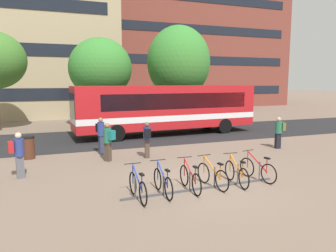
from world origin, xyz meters
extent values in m
plane|color=#7A6656|center=(0.00, 0.00, 0.00)|extent=(200.00, 200.00, 0.00)
cube|color=#232326|center=(0.00, 10.17, 0.00)|extent=(80.00, 7.20, 0.01)
cube|color=red|center=(2.34, 10.17, 1.85)|extent=(12.13, 3.23, 2.70)
cube|color=white|center=(2.34, 10.17, 1.20)|extent=(12.15, 3.25, 0.36)
cube|color=black|center=(-3.10, 9.86, 2.98)|extent=(1.13, 2.35, 0.40)
cube|color=black|center=(-3.63, 9.83, 2.12)|extent=(0.20, 2.19, 1.40)
cube|color=black|center=(2.71, 8.94, 2.25)|extent=(9.83, 0.62, 0.97)
cube|color=black|center=(2.57, 11.43, 2.25)|extent=(9.83, 0.62, 0.97)
cylinder|color=black|center=(-1.31, 8.80, 0.50)|extent=(1.02, 0.36, 1.00)
cylinder|color=black|center=(-1.44, 11.11, 0.50)|extent=(1.02, 0.36, 1.00)
cylinder|color=black|center=(6.12, 9.23, 0.50)|extent=(1.02, 0.36, 1.00)
cylinder|color=black|center=(5.99, 11.53, 0.50)|extent=(1.02, 0.36, 1.00)
cube|color=#47474C|center=(-0.39, -0.44, 0.03)|extent=(5.42, 0.26, 0.06)
cylinder|color=#47474C|center=(-2.65, -0.52, 0.35)|extent=(0.04, 0.04, 0.70)
cylinder|color=#47474C|center=(-1.75, -0.49, 0.35)|extent=(0.04, 0.04, 0.70)
cylinder|color=#47474C|center=(-0.84, -0.46, 0.35)|extent=(0.04, 0.04, 0.70)
cylinder|color=#47474C|center=(0.06, -0.43, 0.35)|extent=(0.04, 0.04, 0.70)
cylinder|color=#47474C|center=(0.96, -0.40, 0.35)|extent=(0.04, 0.04, 0.70)
cylinder|color=#47474C|center=(1.87, -0.37, 0.35)|extent=(0.04, 0.04, 0.70)
torus|color=black|center=(-2.61, -0.09, 0.35)|extent=(0.07, 0.71, 0.70)
torus|color=black|center=(-2.57, -1.11, 0.35)|extent=(0.07, 0.71, 0.70)
cube|color=#1E3DB2|center=(-2.59, -0.58, 0.67)|extent=(0.06, 0.92, 0.58)
cylinder|color=#1E3DB2|center=(-2.58, -1.01, 0.62)|extent=(0.03, 0.03, 0.55)
cube|color=black|center=(-2.58, -1.01, 0.88)|extent=(0.11, 0.22, 0.05)
cylinder|color=#1E3DB2|center=(-2.61, -0.11, 0.67)|extent=(0.03, 0.03, 0.65)
cylinder|color=black|center=(-2.61, -0.11, 0.98)|extent=(0.52, 0.04, 0.03)
torus|color=black|center=(-1.75, 0.04, 0.35)|extent=(0.05, 0.70, 0.70)
torus|color=black|center=(-1.76, -0.98, 0.35)|extent=(0.05, 0.70, 0.70)
cube|color=#1E3DB2|center=(-1.76, -0.45, 0.67)|extent=(0.04, 0.92, 0.58)
cylinder|color=#1E3DB2|center=(-1.76, -0.88, 0.62)|extent=(0.03, 0.03, 0.55)
cube|color=black|center=(-1.76, -0.88, 0.88)|extent=(0.10, 0.22, 0.05)
cylinder|color=#1E3DB2|center=(-1.75, 0.02, 0.67)|extent=(0.03, 0.03, 0.65)
cylinder|color=black|center=(-1.75, 0.02, 0.98)|extent=(0.52, 0.03, 0.03)
torus|color=black|center=(-0.80, 0.09, 0.35)|extent=(0.06, 0.70, 0.70)
torus|color=black|center=(-0.83, -0.93, 0.35)|extent=(0.06, 0.70, 0.70)
cube|color=red|center=(-0.82, -0.40, 0.67)|extent=(0.06, 0.92, 0.58)
cylinder|color=red|center=(-0.83, -0.83, 0.62)|extent=(0.03, 0.03, 0.55)
cube|color=black|center=(-0.83, -0.83, 0.88)|extent=(0.11, 0.22, 0.05)
cylinder|color=red|center=(-0.80, 0.07, 0.67)|extent=(0.03, 0.03, 0.65)
cylinder|color=black|center=(-0.80, 0.07, 0.98)|extent=(0.52, 0.04, 0.03)
torus|color=black|center=(-0.06, 0.14, 0.35)|extent=(0.14, 0.70, 0.70)
torus|color=black|center=(0.08, -0.87, 0.35)|extent=(0.14, 0.70, 0.70)
cube|color=orange|center=(0.01, -0.35, 0.67)|extent=(0.16, 0.92, 0.58)
cylinder|color=orange|center=(0.07, -0.77, 0.62)|extent=(0.03, 0.03, 0.55)
cube|color=black|center=(0.07, -0.77, 0.88)|extent=(0.13, 0.23, 0.05)
cylinder|color=orange|center=(-0.05, 0.12, 0.67)|extent=(0.04, 0.04, 0.65)
cylinder|color=black|center=(-0.05, 0.12, 0.98)|extent=(0.52, 0.10, 0.03)
torus|color=black|center=(0.95, 0.10, 0.35)|extent=(0.11, 0.71, 0.70)
torus|color=black|center=(0.86, -0.92, 0.35)|extent=(0.11, 0.71, 0.70)
cube|color=orange|center=(0.91, -0.39, 0.67)|extent=(0.12, 0.92, 0.58)
cylinder|color=orange|center=(0.87, -0.82, 0.62)|extent=(0.03, 0.03, 0.55)
cube|color=black|center=(0.87, -0.82, 0.88)|extent=(0.12, 0.23, 0.05)
cylinder|color=orange|center=(0.95, 0.08, 0.67)|extent=(0.03, 0.03, 0.65)
cylinder|color=black|center=(0.95, 0.08, 0.98)|extent=(0.52, 0.08, 0.03)
torus|color=black|center=(1.78, 0.25, 0.35)|extent=(0.17, 0.70, 0.70)
torus|color=black|center=(1.96, -0.75, 0.35)|extent=(0.17, 0.70, 0.70)
cube|color=red|center=(1.86, -0.23, 0.67)|extent=(0.20, 0.91, 0.58)
cylinder|color=red|center=(1.94, -0.66, 0.62)|extent=(0.03, 0.03, 0.55)
cube|color=black|center=(1.94, -0.66, 0.88)|extent=(0.14, 0.23, 0.05)
cylinder|color=red|center=(1.78, 0.23, 0.67)|extent=(0.04, 0.04, 0.65)
cylinder|color=black|center=(1.78, 0.23, 0.98)|extent=(0.52, 0.12, 0.03)
cube|color=#47382D|center=(-2.59, 4.35, 0.41)|extent=(0.32, 0.33, 0.81)
cylinder|color=#23664C|center=(-2.59, 4.35, 1.14)|extent=(0.48, 0.48, 0.66)
sphere|color=#936B4C|center=(-2.59, 4.35, 1.58)|extent=(0.22, 0.22, 0.22)
cube|color=#197075|center=(-2.43, 4.14, 1.18)|extent=(0.33, 0.31, 0.40)
cube|color=black|center=(6.18, 3.92, 0.40)|extent=(0.28, 0.23, 0.80)
cylinder|color=#23664C|center=(6.18, 3.92, 1.11)|extent=(0.38, 0.38, 0.63)
sphere|color=tan|center=(6.18, 3.92, 1.54)|extent=(0.22, 0.22, 0.22)
cube|color=#56602D|center=(6.44, 3.89, 1.14)|extent=(0.21, 0.30, 0.40)
cube|color=#2D3851|center=(-2.64, 5.82, 0.45)|extent=(0.25, 0.30, 0.90)
cylinder|color=navy|center=(-2.64, 5.82, 1.22)|extent=(0.41, 0.41, 0.65)
sphere|color=#936B4C|center=(-2.64, 5.82, 1.66)|extent=(0.22, 0.22, 0.22)
cube|color=black|center=(-2.70, 6.08, 1.26)|extent=(0.31, 0.24, 0.40)
cube|color=#47382D|center=(-0.80, 4.33, 0.42)|extent=(0.24, 0.29, 0.84)
cylinder|color=navy|center=(-0.80, 4.33, 1.14)|extent=(0.39, 0.39, 0.58)
sphere|color=brown|center=(-0.80, 4.33, 1.54)|extent=(0.22, 0.22, 0.22)
cube|color=black|center=(-0.85, 4.07, 1.17)|extent=(0.31, 0.23, 0.40)
cube|color=#565660|center=(-5.99, 2.95, 0.41)|extent=(0.29, 0.24, 0.82)
cylinder|color=navy|center=(-5.99, 2.95, 1.14)|extent=(0.39, 0.39, 0.63)
sphere|color=beige|center=(-5.99, 2.95, 1.56)|extent=(0.22, 0.22, 0.22)
cube|color=#B21E23|center=(-6.24, 2.90, 1.17)|extent=(0.23, 0.31, 0.40)
cylinder|color=#4C2819|center=(-5.86, 6.03, 0.47)|extent=(0.52, 0.52, 0.95)
cylinder|color=black|center=(-5.86, 6.03, 0.99)|extent=(0.55, 0.55, 0.08)
cylinder|color=brown|center=(-1.11, 15.43, 1.27)|extent=(0.32, 0.32, 2.53)
ellipsoid|color=#388433|center=(-1.11, 15.43, 4.47)|extent=(4.74, 4.74, 4.57)
cylinder|color=brown|center=(5.28, 15.35, 1.26)|extent=(0.32, 0.32, 2.52)
ellipsoid|color=#388433|center=(5.28, 15.35, 5.05)|extent=(5.19, 5.19, 5.95)
cube|color=tan|center=(-8.83, 27.59, 9.74)|extent=(21.44, 12.58, 19.48)
cube|color=brown|center=(14.45, 34.65, 9.75)|extent=(27.70, 11.81, 19.49)
cube|color=black|center=(14.45, 28.71, 2.34)|extent=(24.38, 0.06, 1.10)
cube|color=black|center=(14.45, 28.71, 6.24)|extent=(24.38, 0.06, 1.10)
cube|color=black|center=(14.45, 28.71, 10.14)|extent=(24.38, 0.06, 1.10)
cube|color=gray|center=(-2.78, 45.04, 7.57)|extent=(15.53, 11.90, 15.14)
cube|color=black|center=(-2.78, 39.06, 2.27)|extent=(13.67, 0.06, 1.10)
cube|color=black|center=(-2.78, 39.06, 6.06)|extent=(13.67, 0.06, 1.10)
cube|color=black|center=(-2.78, 39.06, 9.84)|extent=(13.67, 0.06, 1.10)
cube|color=black|center=(-2.78, 39.06, 13.63)|extent=(13.67, 0.06, 1.10)
camera|label=1|loc=(-4.92, -9.36, 3.45)|focal=34.08mm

